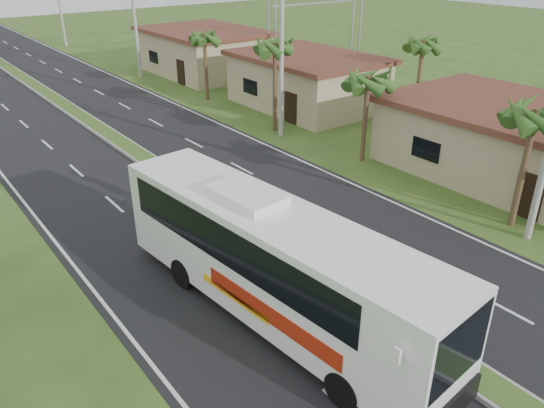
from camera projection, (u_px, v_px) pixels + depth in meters
ground at (437, 355)px, 15.24m from camera, size 180.00×180.00×0.00m
road_asphalt at (139, 156)px, 29.48m from camera, size 14.00×160.00×0.02m
median_strip at (139, 154)px, 29.44m from camera, size 1.20×160.00×0.18m
lane_edge_left at (11, 186)px, 25.83m from camera, size 0.12×160.00×0.01m
lane_edge_right at (238, 133)px, 33.14m from camera, size 0.12×160.00×0.01m
shop_near at (517, 141)px, 26.37m from camera, size 8.60×12.60×3.52m
shop_mid at (307, 81)px, 37.73m from camera, size 7.60×10.60×3.67m
shop_far at (205, 51)px, 47.66m from camera, size 8.60×11.60×3.82m
palm_verge_a at (536, 115)px, 20.20m from camera, size 2.40×2.40×5.45m
palm_verge_b at (368, 81)px, 26.99m from camera, size 2.40×2.40×5.05m
palm_verge_c at (275, 47)px, 31.31m from camera, size 2.40×2.40×5.85m
palm_verge_d at (204, 37)px, 38.25m from camera, size 2.40×2.40×5.25m
palm_behind_shop at (423, 44)px, 33.29m from camera, size 2.40×2.40×5.65m
utility_pole_b at (281, 30)px, 29.92m from camera, size 3.20×0.28×12.00m
utility_pole_c at (134, 9)px, 44.43m from camera, size 1.60×0.28×11.00m
coach_bus_main at (272, 256)px, 15.92m from camera, size 3.62×12.44×3.97m
motorcyclist at (161, 191)px, 23.16m from camera, size 1.66×0.92×2.35m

